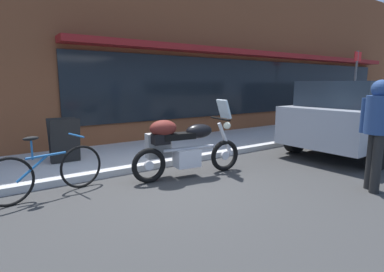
{
  "coord_description": "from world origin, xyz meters",
  "views": [
    {
      "loc": [
        -2.52,
        -4.19,
        1.68
      ],
      "look_at": [
        0.73,
        0.44,
        0.7
      ],
      "focal_mm": 28.56,
      "sensor_mm": 36.0,
      "label": 1
    }
  ],
  "objects": [
    {
      "name": "sandwich_board_sign",
      "position": [
        -1.18,
        2.12,
        0.56
      ],
      "size": [
        0.55,
        0.4,
        0.88
      ],
      "color": "black",
      "rests_on": "sidewalk_curb"
    },
    {
      "name": "ground_plane",
      "position": [
        0.0,
        0.0,
        0.0
      ],
      "size": [
        80.0,
        80.0,
        0.0
      ],
      "primitive_type": "plane",
      "color": "#313131"
    },
    {
      "name": "touring_motorcycle",
      "position": [
        0.4,
        0.29,
        0.59
      ],
      "size": [
        2.15,
        0.83,
        1.38
      ],
      "color": "black",
      "rests_on": "ground_plane"
    },
    {
      "name": "pedestrian_walking",
      "position": [
        2.46,
        -2.04,
        1.1
      ],
      "size": [
        0.42,
        0.56,
        1.73
      ],
      "color": "black",
      "rests_on": "ground_plane"
    },
    {
      "name": "parking_sign_pole",
      "position": [
        8.72,
        1.58,
        1.7
      ],
      "size": [
        0.44,
        0.07,
        2.7
      ],
      "color": "#59595B",
      "rests_on": "sidewalk_curb"
    },
    {
      "name": "parked_minivan",
      "position": [
        5.28,
        -0.53,
        0.92
      ],
      "size": [
        4.77,
        2.18,
        1.73
      ],
      "color": "#9EA3AD",
      "rests_on": "ground_plane"
    },
    {
      "name": "sidewalk_curb",
      "position": [
        9.0,
        2.22,
        0.06
      ],
      "size": [
        30.0,
        2.43,
        0.12
      ],
      "color": "#ACACAC",
      "rests_on": "ground_plane"
    },
    {
      "name": "storefront_building",
      "position": [
        6.19,
        3.59,
        2.75
      ],
      "size": [
        20.38,
        0.9,
        5.6
      ],
      "color": "brown",
      "rests_on": "ground_plane"
    },
    {
      "name": "parked_bicycle",
      "position": [
        -1.77,
        0.63,
        0.38
      ],
      "size": [
        1.72,
        0.54,
        0.94
      ],
      "color": "black",
      "rests_on": "ground_plane"
    }
  ]
}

